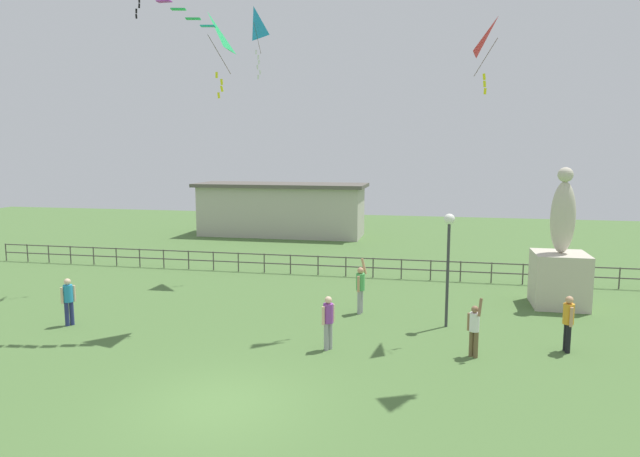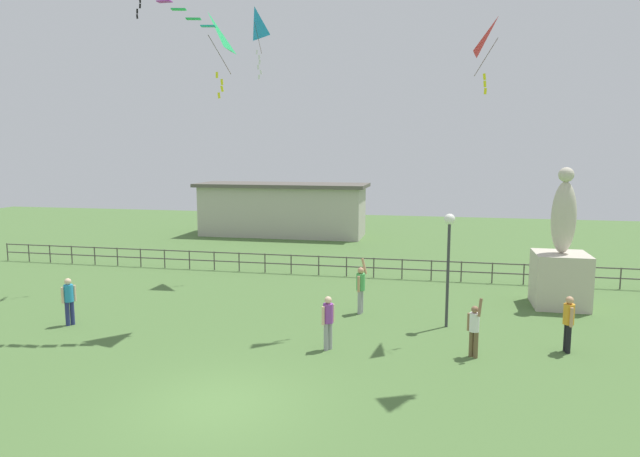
{
  "view_description": "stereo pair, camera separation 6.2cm",
  "coord_description": "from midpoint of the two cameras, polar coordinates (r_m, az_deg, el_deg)",
  "views": [
    {
      "loc": [
        4.83,
        -11.64,
        5.9
      ],
      "look_at": [
        1.31,
        5.19,
        3.52
      ],
      "focal_mm": 31.27,
      "sensor_mm": 36.0,
      "label": 1
    },
    {
      "loc": [
        4.89,
        -11.63,
        5.9
      ],
      "look_at": [
        1.31,
        5.19,
        3.52
      ],
      "focal_mm": 31.27,
      "sensor_mm": 36.0,
      "label": 2
    }
  ],
  "objects": [
    {
      "name": "ground_plane",
      "position": [
        13.92,
        -10.1,
        -17.32
      ],
      "size": [
        80.0,
        80.0,
        0.0
      ],
      "primitive_type": "plane",
      "color": "#4C7038"
    },
    {
      "name": "statue_monument",
      "position": [
        23.17,
        23.48,
        -3.59
      ],
      "size": [
        1.96,
        1.96,
        5.32
      ],
      "color": "beige",
      "rests_on": "ground_plane"
    },
    {
      "name": "lamppost",
      "position": [
        19.01,
        13.14,
        -1.53
      ],
      "size": [
        0.36,
        0.36,
        3.86
      ],
      "color": "#38383D",
      "rests_on": "ground_plane"
    },
    {
      "name": "person_0",
      "position": [
        20.49,
        4.27,
        -5.92
      ],
      "size": [
        0.38,
        0.52,
        2.02
      ],
      "color": "#99999E",
      "rests_on": "ground_plane"
    },
    {
      "name": "person_1",
      "position": [
        20.91,
        -24.23,
        -6.53
      ],
      "size": [
        0.31,
        0.43,
        1.64
      ],
      "color": "navy",
      "rests_on": "ground_plane"
    },
    {
      "name": "person_2",
      "position": [
        18.15,
        24.17,
        -8.56
      ],
      "size": [
        0.31,
        0.51,
        1.7
      ],
      "color": "black",
      "rests_on": "ground_plane"
    },
    {
      "name": "person_3",
      "position": [
        16.83,
        15.6,
        -9.7
      ],
      "size": [
        0.41,
        0.39,
        1.79
      ],
      "color": "brown",
      "rests_on": "ground_plane"
    },
    {
      "name": "person_4",
      "position": [
        16.81,
        0.94,
        -9.26
      ],
      "size": [
        0.32,
        0.43,
        1.64
      ],
      "color": "#99999E",
      "rests_on": "ground_plane"
    },
    {
      "name": "kite_0",
      "position": [
        26.84,
        -6.63,
        20.06
      ],
      "size": [
        1.1,
        1.08,
        3.17
      ],
      "color": "#198CD1"
    },
    {
      "name": "kite_1",
      "position": [
        19.79,
        -11.25,
        18.71
      ],
      "size": [
        1.18,
        1.09,
        2.72
      ],
      "color": "#1EB759"
    },
    {
      "name": "kite_5",
      "position": [
        18.92,
        17.82,
        17.98
      ],
      "size": [
        1.09,
        1.12,
        2.27
      ],
      "color": "red"
    },
    {
      "name": "waterfront_railing",
      "position": [
        26.7,
        0.34,
        -3.51
      ],
      "size": [
        36.01,
        0.06,
        0.95
      ],
      "color": "#4C4742",
      "rests_on": "ground_plane"
    },
    {
      "name": "pavilion_building",
      "position": [
        39.33,
        -3.82,
        1.99
      ],
      "size": [
        11.93,
        4.1,
        3.68
      ],
      "color": "#B7B2A3",
      "rests_on": "ground_plane"
    }
  ]
}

